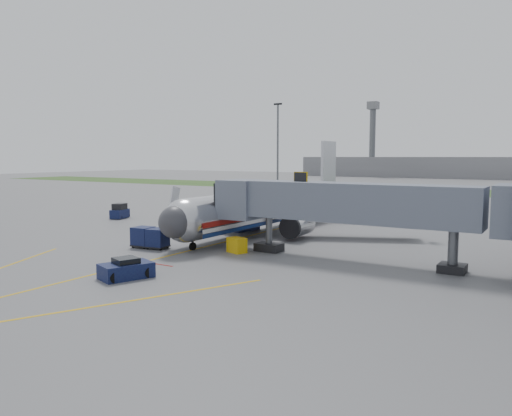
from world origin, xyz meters
The scene contains 16 objects.
ground centered at (0.00, 0.00, 0.00)m, with size 400.00×400.00×0.00m, color #565659.
grass_strip centered at (0.00, 90.00, 0.01)m, with size 300.00×25.00×0.01m, color #2D4C1E.
apron_markings centered at (0.00, -7.40, 0.00)m, with size 21.52×50.00×0.01m.
airliner centered at (0.00, 15.25, 2.65)m, with size 32.10×35.67×10.25m.
jet_bridge centered at (12.86, 5.00, 4.47)m, with size 25.30×4.00×6.90m.
light_mast_left centered at (-30.00, 70.00, 10.78)m, with size 2.00×0.44×20.40m.
distant_terminal centered at (-10.00, 170.00, 4.00)m, with size 120.00×14.00×8.00m, color slate.
control_tower centered at (-40.00, 165.00, 17.33)m, with size 4.00×4.00×30.00m.
pushback_tug centered at (2.70, -8.33, 0.58)m, with size 3.06×3.83×1.39m.
baggage_tug centered at (-22.48, 14.40, 0.87)m, with size 2.28×3.14×1.98m.
baggage_cart_a centered at (-3.00, 0.79, 0.91)m, with size 1.94×1.94×1.79m.
baggage_cart_b centered at (-4.60, 0.65, 0.93)m, with size 1.83×1.83×1.83m.
baggage_cart_c centered at (-5.17, 15.95, 0.86)m, with size 2.04×2.04×1.69m.
belt_loader centered at (-2.50, 14.12, 0.54)m, with size 1.85×4.59×2.19m.
ground_power_cart centered at (4.00, 3.00, 0.63)m, with size 1.86×1.53×1.28m.
ramp_worker centered at (-8.03, 7.86, 0.74)m, with size 0.54×0.35×1.47m, color #B4D619.
Camera 1 is at (27.54, -31.60, 8.14)m, focal length 35.00 mm.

